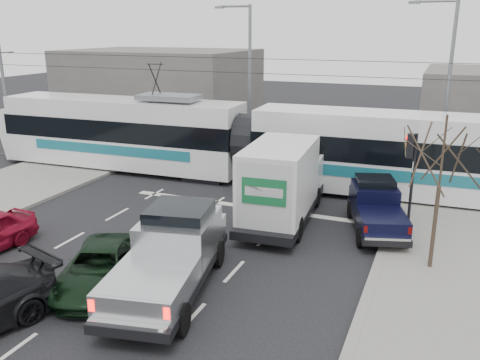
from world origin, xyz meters
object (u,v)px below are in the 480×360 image
at_px(box_truck, 283,183).
at_px(bare_tree, 442,158).
at_px(tram, 248,142).
at_px(green_car, 101,267).
at_px(traffic_signal, 411,159).
at_px(silver_pickup, 172,251).
at_px(street_lamp_far, 247,71).
at_px(navy_pickup, 376,206).
at_px(street_lamp_near, 445,80).

bearing_deg(box_truck, bare_tree, -26.41).
relative_size(tram, green_car, 6.40).
distance_m(traffic_signal, green_car, 12.28).
height_order(silver_pickup, box_truck, box_truck).
height_order(street_lamp_far, navy_pickup, street_lamp_far).
xyz_separation_m(bare_tree, box_truck, (-5.84, 2.38, -2.14)).
distance_m(street_lamp_far, green_car, 19.11).
xyz_separation_m(tram, silver_pickup, (1.98, -11.30, -0.92)).
bearing_deg(street_lamp_far, traffic_signal, -41.72).
bearing_deg(street_lamp_near, traffic_signal, -96.41).
xyz_separation_m(street_lamp_near, tram, (-8.95, -4.29, -3.04)).
xyz_separation_m(tram, box_truck, (3.40, -4.83, -0.42)).
xyz_separation_m(box_truck, green_car, (-3.48, -7.28, -1.03)).
bearing_deg(tram, green_car, -92.75).
distance_m(traffic_signal, tram, 8.75).
xyz_separation_m(traffic_signal, tram, (-8.11, 3.21, -0.67)).
xyz_separation_m(street_lamp_far, silver_pickup, (4.53, -17.59, -3.96)).
bearing_deg(street_lamp_near, silver_pickup, -114.09).
height_order(bare_tree, box_truck, bare_tree).
bearing_deg(box_truck, traffic_signal, 14.73).
relative_size(box_truck, navy_pickup, 1.39).
bearing_deg(green_car, silver_pickup, 1.81).
xyz_separation_m(street_lamp_far, green_car, (2.47, -18.41, -4.49)).
xyz_separation_m(silver_pickup, navy_pickup, (5.07, 7.04, -0.19)).
xyz_separation_m(navy_pickup, green_car, (-7.13, -7.86, -0.34)).
height_order(traffic_signal, street_lamp_far, street_lamp_far).
distance_m(tram, silver_pickup, 11.50).
bearing_deg(green_car, traffic_signal, 27.57).
bearing_deg(tram, bare_tree, -40.34).
height_order(bare_tree, street_lamp_near, street_lamp_near).
bearing_deg(traffic_signal, green_car, -132.59).
bearing_deg(street_lamp_near, tram, -154.37).
xyz_separation_m(bare_tree, tram, (-9.24, 7.21, -1.72)).
distance_m(box_truck, green_car, 8.14).
distance_m(street_lamp_near, navy_pickup, 9.69).
distance_m(traffic_signal, street_lamp_far, 14.47).
distance_m(street_lamp_near, silver_pickup, 17.53).
bearing_deg(traffic_signal, bare_tree, -74.24).
distance_m(bare_tree, navy_pickup, 4.64).
relative_size(street_lamp_near, green_car, 2.01).
height_order(bare_tree, silver_pickup, bare_tree).
bearing_deg(bare_tree, traffic_signal, 105.76).
relative_size(traffic_signal, box_truck, 0.53).
distance_m(bare_tree, traffic_signal, 4.28).
bearing_deg(navy_pickup, tram, 131.68).
relative_size(navy_pickup, green_car, 1.10).
bearing_deg(box_truck, street_lamp_near, 54.42).
distance_m(bare_tree, tram, 11.84).
bearing_deg(tram, traffic_signal, -23.97).
relative_size(street_lamp_near, street_lamp_far, 1.00).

